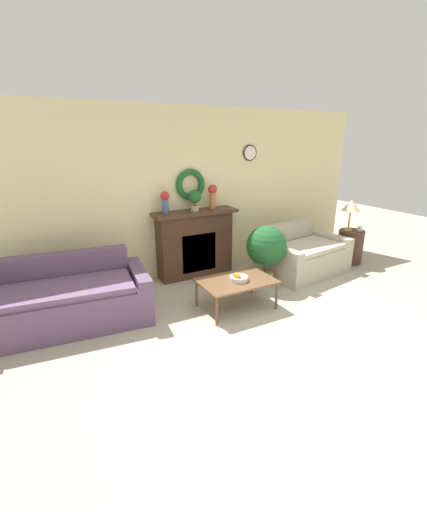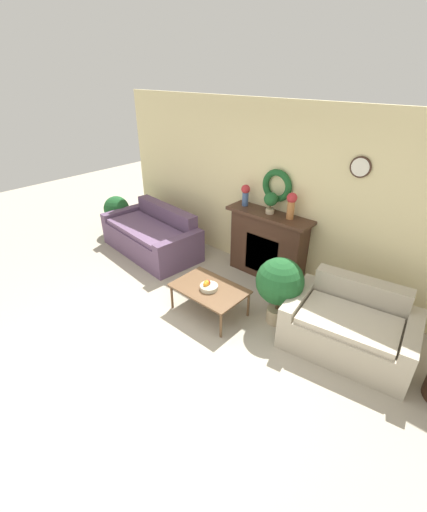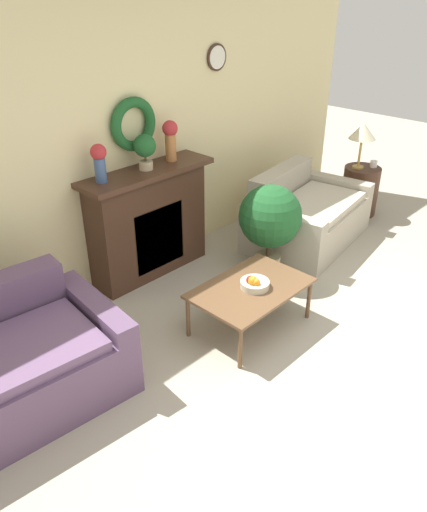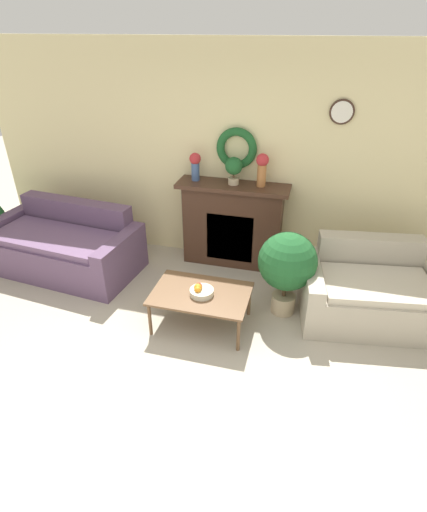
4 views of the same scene
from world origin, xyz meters
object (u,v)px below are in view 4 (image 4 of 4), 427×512
object	(u,v)px
couch_left	(64,246)
potted_plant_on_mantel	(234,168)
vase_on_mantel_right	(262,167)
loveseat_right	(371,292)
fireplace	(232,224)
fruit_bowl	(201,291)
vase_on_mantel_left	(195,164)
potted_plant_floor_by_loveseat	(287,264)
coffee_table	(201,295)

from	to	relation	value
couch_left	potted_plant_on_mantel	size ratio (longest dim) A/B	6.08
potted_plant_on_mantel	vase_on_mantel_right	bearing A→B (deg)	3.42
loveseat_right	couch_left	bearing A→B (deg)	171.10
fireplace	fruit_bowl	bearing A→B (deg)	-90.84
couch_left	vase_on_mantel_left	distance (m)	2.01
fruit_bowl	potted_plant_on_mantel	distance (m)	1.62
fruit_bowl	fireplace	bearing A→B (deg)	89.16
couch_left	loveseat_right	size ratio (longest dim) A/B	1.27
potted_plant_on_mantel	potted_plant_floor_by_loveseat	bearing A→B (deg)	-48.55
fruit_bowl	couch_left	bearing A→B (deg)	161.35
loveseat_right	coffee_table	world-z (taller)	loveseat_right
vase_on_mantel_left	potted_plant_on_mantel	world-z (taller)	vase_on_mantel_left
couch_left	vase_on_mantel_left	size ratio (longest dim) A/B	5.91
fireplace	vase_on_mantel_right	bearing A→B (deg)	0.93
couch_left	loveseat_right	distance (m)	3.78
vase_on_mantel_left	vase_on_mantel_right	bearing A→B (deg)	0.00
fireplace	potted_plant_floor_by_loveseat	world-z (taller)	fireplace
couch_left	loveseat_right	world-z (taller)	couch_left
potted_plant_on_mantel	loveseat_right	bearing A→B (deg)	-22.89
potted_plant_floor_by_loveseat	potted_plant_on_mantel	bearing A→B (deg)	131.45
vase_on_mantel_right	potted_plant_floor_by_loveseat	bearing A→B (deg)	-63.59
fireplace	potted_plant_on_mantel	xyz separation A→B (m)	(0.00, -0.01, 0.75)
fireplace	couch_left	xyz separation A→B (m)	(-2.08, -0.69, -0.25)
fireplace	vase_on_mantel_right	size ratio (longest dim) A/B	3.52
couch_left	potted_plant_floor_by_loveseat	size ratio (longest dim) A/B	2.10
fireplace	vase_on_mantel_left	xyz separation A→B (m)	(-0.49, 0.01, 0.75)
fireplace	fruit_bowl	world-z (taller)	fireplace
loveseat_right	potted_plant_on_mantel	size ratio (longest dim) A/B	4.79
vase_on_mantel_left	vase_on_mantel_right	distance (m)	0.82
fireplace	potted_plant_on_mantel	size ratio (longest dim) A/B	4.18
vase_on_mantel_left	potted_plant_floor_by_loveseat	size ratio (longest dim) A/B	0.36
coffee_table	potted_plant_on_mantel	bearing A→B (deg)	88.70
loveseat_right	potted_plant_floor_by_loveseat	size ratio (longest dim) A/B	1.66
loveseat_right	coffee_table	xyz separation A→B (m)	(-1.73, -0.63, 0.08)
potted_plant_on_mantel	potted_plant_floor_by_loveseat	world-z (taller)	potted_plant_on_mantel
fruit_bowl	vase_on_mantel_left	distance (m)	1.70
coffee_table	potted_plant_floor_by_loveseat	xyz separation A→B (m)	(0.82, 0.45, 0.24)
couch_left	potted_plant_floor_by_loveseat	distance (m)	2.89
fruit_bowl	vase_on_mantel_right	distance (m)	1.69
fruit_bowl	vase_on_mantel_right	xyz separation A→B (m)	(0.36, 1.39, 0.89)
fireplace	vase_on_mantel_right	world-z (taller)	vase_on_mantel_right
fireplace	loveseat_right	distance (m)	1.87
coffee_table	vase_on_mantel_left	world-z (taller)	vase_on_mantel_left
loveseat_right	fruit_bowl	bearing A→B (deg)	-167.45
coffee_table	fruit_bowl	xyz separation A→B (m)	(0.01, -0.03, 0.08)
fireplace	loveseat_right	world-z (taller)	fireplace
loveseat_right	vase_on_mantel_left	world-z (taller)	vase_on_mantel_left
fireplace	vase_on_mantel_left	size ratio (longest dim) A/B	4.06
fruit_bowl	potted_plant_floor_by_loveseat	distance (m)	0.96
couch_left	potted_plant_on_mantel	bearing A→B (deg)	23.77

